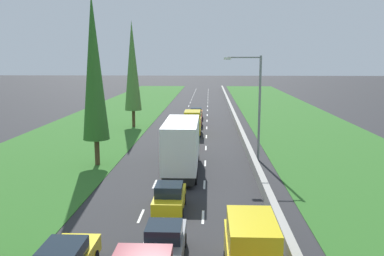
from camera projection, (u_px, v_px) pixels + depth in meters
name	position (u px, v px, depth m)	size (l,w,h in m)	color
ground_plane	(195.00, 118.00, 61.62)	(300.00, 300.00, 0.00)	#28282B
grass_verge_left	(111.00, 117.00, 62.14)	(14.00, 140.00, 0.04)	#2D6623
grass_verge_right	(292.00, 118.00, 61.02)	(14.00, 140.00, 0.04)	#2D6623
median_barrier	(234.00, 115.00, 61.31)	(0.44, 120.00, 0.85)	#9E9B93
lane_markings	(195.00, 118.00, 61.62)	(3.64, 116.00, 0.01)	white
grey_hatchback_centre_lane	(165.00, 241.00, 18.14)	(1.74, 3.90, 1.72)	slate
yellow_hatchback_centre_lane	(170.00, 198.00, 23.84)	(1.74, 3.90, 1.72)	yellow
white_box_truck_centre_lane	(182.00, 145.00, 31.75)	(2.46, 9.40, 4.18)	black
red_hatchback_centre_lane	(187.00, 141.00, 40.13)	(1.74, 3.90, 1.72)	red
yellow_van_right_lane	(251.00, 253.00, 15.88)	(1.96, 4.90, 2.82)	yellow
yellow_van_centre_lane	(193.00, 123.00, 47.67)	(1.96, 4.90, 2.82)	yellow
maroon_hatchback_centre_lane	(195.00, 120.00, 53.80)	(1.74, 3.90, 1.72)	maroon
orange_sedan_centre_lane	(196.00, 113.00, 60.43)	(1.82, 4.50, 1.64)	orange
poplar_tree_second	(94.00, 68.00, 33.04)	(2.15, 2.15, 13.90)	#4C3823
poplar_tree_third	(132.00, 66.00, 52.09)	(2.14, 2.14, 13.44)	#4C3823
street_light_mast	(256.00, 100.00, 35.23)	(3.20, 0.28, 9.00)	gray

